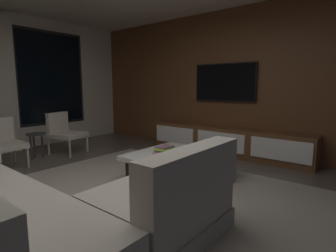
# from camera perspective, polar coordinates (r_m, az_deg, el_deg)

# --- Properties ---
(floor) EXTENTS (9.20, 9.20, 0.00)m
(floor) POSITION_cam_1_polar(r_m,az_deg,el_deg) (3.01, -11.55, -16.66)
(floor) COLOR #564C44
(media_wall) EXTENTS (0.12, 7.80, 2.70)m
(media_wall) POSITION_cam_1_polar(r_m,az_deg,el_deg) (5.23, 15.03, 9.03)
(media_wall) COLOR brown
(media_wall) RESTS_ON floor
(area_rug) EXTENTS (3.20, 3.80, 0.01)m
(area_rug) POSITION_cam_1_polar(r_m,az_deg,el_deg) (3.16, -5.28, -15.18)
(area_rug) COLOR gray
(area_rug) RESTS_ON floor
(sectional_couch) EXTENTS (1.98, 2.50, 0.82)m
(sectional_couch) POSITION_cam_1_polar(r_m,az_deg,el_deg) (2.37, -25.95, -16.82)
(sectional_couch) COLOR #A49C8C
(sectional_couch) RESTS_ON floor
(coffee_table) EXTENTS (1.16, 1.16, 0.36)m
(coffee_table) POSITION_cam_1_polar(r_m,az_deg,el_deg) (3.68, 2.09, -8.65)
(coffee_table) COLOR black
(coffee_table) RESTS_ON floor
(book_stack_on_coffee_table) EXTENTS (0.25, 0.21, 0.10)m
(book_stack_on_coffee_table) POSITION_cam_1_polar(r_m,az_deg,el_deg) (3.66, -0.80, -5.17)
(book_stack_on_coffee_table) COLOR #D18FD4
(book_stack_on_coffee_table) RESTS_ON coffee_table
(accent_chair_near_window) EXTENTS (0.68, 0.69, 0.78)m
(accent_chair_near_window) POSITION_cam_1_polar(r_m,az_deg,el_deg) (5.46, -21.36, -0.95)
(accent_chair_near_window) COLOR #B2ADA0
(accent_chair_near_window) RESTS_ON floor
(accent_chair_by_curtain) EXTENTS (0.54, 0.56, 0.78)m
(accent_chair_by_curtain) POSITION_cam_1_polar(r_m,az_deg,el_deg) (4.91, -32.15, -2.65)
(accent_chair_by_curtain) COLOR #B2ADA0
(accent_chair_by_curtain) RESTS_ON floor
(side_stool) EXTENTS (0.32, 0.32, 0.46)m
(side_stool) POSITION_cam_1_polar(r_m,az_deg,el_deg) (5.22, -26.46, -2.33)
(side_stool) COLOR #333338
(side_stool) RESTS_ON floor
(media_console) EXTENTS (0.46, 3.10, 0.52)m
(media_console) POSITION_cam_1_polar(r_m,az_deg,el_deg) (5.09, 12.70, -3.29)
(media_console) COLOR brown
(media_console) RESTS_ON floor
(mounted_tv) EXTENTS (0.05, 1.24, 0.72)m
(mounted_tv) POSITION_cam_1_polar(r_m,az_deg,el_deg) (5.24, 12.01, 9.13)
(mounted_tv) COLOR black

